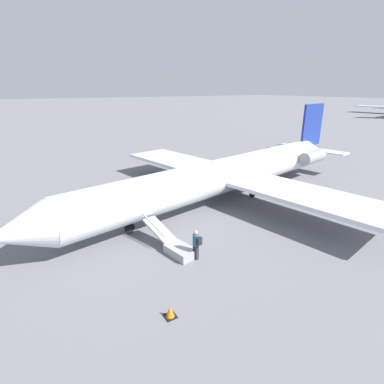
% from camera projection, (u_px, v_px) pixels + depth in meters
% --- Properties ---
extents(ground_plane, '(600.00, 600.00, 0.00)m').
position_uv_depth(ground_plane, '(220.00, 201.00, 25.20)').
color(ground_plane, slate).
extents(airplane_main, '(33.67, 25.85, 7.40)m').
position_uv_depth(airplane_main, '(230.00, 173.00, 25.13)').
color(airplane_main, silver).
rests_on(airplane_main, ground).
extents(boarding_stairs, '(1.73, 4.13, 1.80)m').
position_uv_depth(boarding_stairs, '(176.00, 246.00, 17.18)').
color(boarding_stairs, '#99999E').
rests_on(boarding_stairs, ground).
extents(passenger, '(0.38, 0.56, 1.74)m').
position_uv_depth(passenger, '(196.00, 243.00, 16.30)').
color(passenger, '#23232D').
rests_on(passenger, ground).
extents(traffic_cone_near_stairs, '(0.49, 0.49, 0.54)m').
position_uv_depth(traffic_cone_near_stairs, '(170.00, 312.00, 12.36)').
color(traffic_cone_near_stairs, black).
rests_on(traffic_cone_near_stairs, ground).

